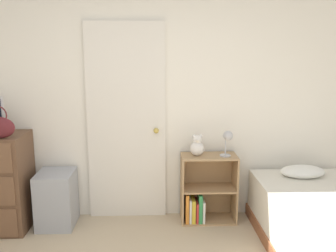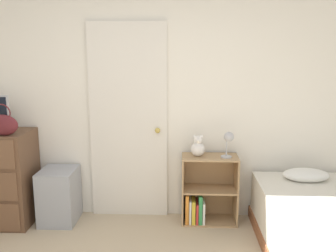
{
  "view_description": "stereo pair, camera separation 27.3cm",
  "coord_description": "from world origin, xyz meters",
  "px_view_note": "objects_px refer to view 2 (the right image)",
  "views": [
    {
      "loc": [
        0.23,
        -1.73,
        1.77
      ],
      "look_at": [
        0.35,
        1.87,
        1.04
      ],
      "focal_mm": 40.0,
      "sensor_mm": 36.0,
      "label": 1
    },
    {
      "loc": [
        0.5,
        -1.73,
        1.77
      ],
      "look_at": [
        0.35,
        1.87,
        1.04
      ],
      "focal_mm": 40.0,
      "sensor_mm": 36.0,
      "label": 2
    }
  ],
  "objects_px": {
    "bookshelf": "(204,195)",
    "desk_lamp": "(229,140)",
    "storage_bin": "(59,196)",
    "handbag": "(3,124)",
    "bed": "(329,237)",
    "teddy_bear": "(198,147)"
  },
  "relations": [
    {
      "from": "handbag",
      "to": "desk_lamp",
      "type": "bearing_deg",
      "value": 5.9
    },
    {
      "from": "bookshelf",
      "to": "bed",
      "type": "xyz_separation_m",
      "value": [
        0.98,
        -0.79,
        -0.03
      ]
    },
    {
      "from": "handbag",
      "to": "bed",
      "type": "relative_size",
      "value": 0.16
    },
    {
      "from": "desk_lamp",
      "to": "teddy_bear",
      "type": "bearing_deg",
      "value": 172.0
    },
    {
      "from": "storage_bin",
      "to": "teddy_bear",
      "type": "height_order",
      "value": "teddy_bear"
    },
    {
      "from": "bed",
      "to": "storage_bin",
      "type": "bearing_deg",
      "value": 163.64
    },
    {
      "from": "storage_bin",
      "to": "desk_lamp",
      "type": "xyz_separation_m",
      "value": [
        1.74,
        0.01,
        0.62
      ]
    },
    {
      "from": "teddy_bear",
      "to": "bookshelf",
      "type": "bearing_deg",
      "value": 3.23
    },
    {
      "from": "teddy_bear",
      "to": "bed",
      "type": "xyz_separation_m",
      "value": [
        1.06,
        -0.79,
        -0.55
      ]
    },
    {
      "from": "storage_bin",
      "to": "bookshelf",
      "type": "xyz_separation_m",
      "value": [
        1.51,
        0.06,
        0.01
      ]
    },
    {
      "from": "handbag",
      "to": "storage_bin",
      "type": "height_order",
      "value": "handbag"
    },
    {
      "from": "handbag",
      "to": "bed",
      "type": "xyz_separation_m",
      "value": [
        2.93,
        -0.52,
        -0.82
      ]
    },
    {
      "from": "bookshelf",
      "to": "desk_lamp",
      "type": "relative_size",
      "value": 2.67
    },
    {
      "from": "teddy_bear",
      "to": "desk_lamp",
      "type": "height_order",
      "value": "desk_lamp"
    },
    {
      "from": "teddy_bear",
      "to": "desk_lamp",
      "type": "relative_size",
      "value": 0.83
    },
    {
      "from": "handbag",
      "to": "desk_lamp",
      "type": "relative_size",
      "value": 1.16
    },
    {
      "from": "bed",
      "to": "teddy_bear",
      "type": "bearing_deg",
      "value": 143.35
    },
    {
      "from": "bookshelf",
      "to": "bed",
      "type": "height_order",
      "value": "bookshelf"
    },
    {
      "from": "storage_bin",
      "to": "bed",
      "type": "distance_m",
      "value": 2.6
    },
    {
      "from": "bookshelf",
      "to": "desk_lamp",
      "type": "distance_m",
      "value": 0.65
    },
    {
      "from": "handbag",
      "to": "teddy_bear",
      "type": "bearing_deg",
      "value": 8.13
    },
    {
      "from": "bookshelf",
      "to": "teddy_bear",
      "type": "bearing_deg",
      "value": -176.77
    }
  ]
}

